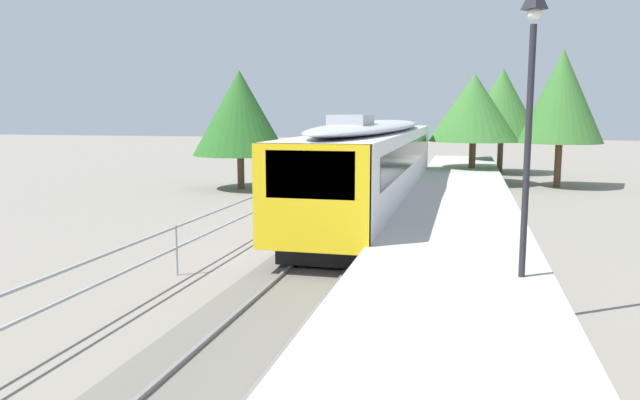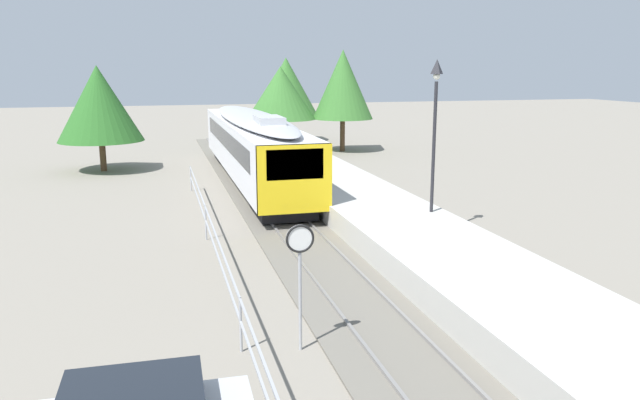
# 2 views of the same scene
# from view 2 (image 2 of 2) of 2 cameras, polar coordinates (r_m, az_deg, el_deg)

# --- Properties ---
(ground_plane) EXTENTS (160.00, 160.00, 0.00)m
(ground_plane) POSITION_cam_2_polar(r_m,az_deg,el_deg) (22.96, -10.04, -2.96)
(ground_plane) COLOR gray
(track_rails) EXTENTS (3.20, 60.00, 0.14)m
(track_rails) POSITION_cam_2_polar(r_m,az_deg,el_deg) (23.38, -2.70, -2.42)
(track_rails) COLOR #6B665B
(track_rails) RESTS_ON ground
(commuter_train) EXTENTS (2.82, 20.51, 3.74)m
(commuter_train) POSITION_cam_2_polar(r_m,az_deg,el_deg) (32.08, -6.36, 5.39)
(commuter_train) COLOR silver
(commuter_train) RESTS_ON track_rails
(station_platform) EXTENTS (3.90, 60.00, 0.90)m
(station_platform) POSITION_cam_2_polar(r_m,az_deg,el_deg) (24.16, 4.84, -0.95)
(station_platform) COLOR #B7B5AD
(station_platform) RESTS_ON ground
(platform_lamp_mid_platform) EXTENTS (0.34, 0.34, 5.35)m
(platform_lamp_mid_platform) POSITION_cam_2_polar(r_m,az_deg,el_deg) (21.69, 10.75, 8.53)
(platform_lamp_mid_platform) COLOR #232328
(platform_lamp_mid_platform) RESTS_ON station_platform
(speed_limit_sign) EXTENTS (0.61, 0.10, 2.81)m
(speed_limit_sign) POSITION_cam_2_polar(r_m,az_deg,el_deg) (12.75, -1.88, -5.25)
(speed_limit_sign) COLOR #9EA0A5
(speed_limit_sign) RESTS_ON ground
(carpark_fence) EXTENTS (0.06, 36.06, 1.25)m
(carpark_fence) POSITION_cam_2_polar(r_m,az_deg,el_deg) (13.20, -7.47, -10.35)
(carpark_fence) COLOR #9EA0A5
(carpark_fence) RESTS_ON ground
(tree_behind_carpark) EXTENTS (4.88, 4.88, 6.11)m
(tree_behind_carpark) POSITION_cam_2_polar(r_m,az_deg,el_deg) (37.73, -19.99, 8.48)
(tree_behind_carpark) COLOR brown
(tree_behind_carpark) RESTS_ON ground
(tree_behind_station_far) EXTENTS (4.35, 4.35, 7.22)m
(tree_behind_station_far) POSITION_cam_2_polar(r_m,az_deg,el_deg) (44.17, 2.15, 10.74)
(tree_behind_station_far) COLOR brown
(tree_behind_station_far) RESTS_ON ground
(tree_distant_left) EXTENTS (5.20, 5.20, 6.77)m
(tree_distant_left) POSITION_cam_2_polar(r_m,az_deg,el_deg) (50.51, -3.19, 10.53)
(tree_distant_left) COLOR brown
(tree_distant_left) RESTS_ON ground
(tree_distant_centre) EXTENTS (4.92, 4.92, 6.06)m
(tree_distant_centre) POSITION_cam_2_polar(r_m,az_deg,el_deg) (43.51, -3.70, 9.95)
(tree_distant_centre) COLOR brown
(tree_distant_centre) RESTS_ON ground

